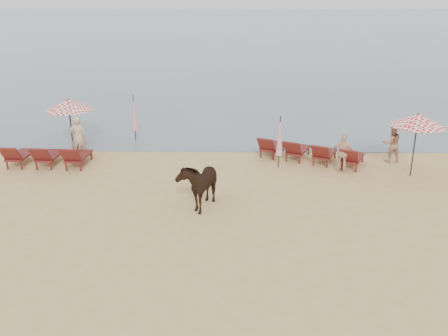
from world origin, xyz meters
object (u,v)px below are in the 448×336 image
(lounger_cluster_right, at_px, (310,151))
(umbrella_closed_left, at_px, (134,113))
(beachgoer_right_a, at_px, (392,143))
(beachgoer_right_b, at_px, (343,153))
(lounger_cluster_left, at_px, (47,155))
(beachgoer_left, at_px, (78,137))
(umbrella_open_right, at_px, (418,120))
(umbrella_open_left_b, at_px, (68,104))
(umbrella_closed_right, at_px, (280,136))
(umbrella_open_left_a, at_px, (69,105))
(cow, at_px, (199,183))

(lounger_cluster_right, bearing_deg, umbrella_closed_left, -175.38)
(beachgoer_right_a, bearing_deg, beachgoer_right_b, 23.85)
(lounger_cluster_left, xyz_separation_m, beachgoer_left, (0.96, 1.13, 0.42))
(umbrella_open_right, relative_size, beachgoer_right_a, 1.54)
(umbrella_closed_left, relative_size, beachgoer_right_a, 1.37)
(umbrella_open_right, xyz_separation_m, umbrella_closed_left, (-11.34, 4.33, -0.86))
(umbrella_open_left_b, bearing_deg, umbrella_closed_right, -26.48)
(umbrella_open_left_a, bearing_deg, lounger_cluster_right, -12.08)
(umbrella_open_left_b, xyz_separation_m, umbrella_open_right, (14.20, -3.93, 0.35))
(umbrella_open_left_b, xyz_separation_m, beachgoer_right_b, (11.65, -3.56, -1.08))
(umbrella_closed_right, xyz_separation_m, cow, (-2.92, -3.77, -0.48))
(umbrella_closed_left, distance_m, beachgoer_right_a, 11.36)
(umbrella_open_left_a, distance_m, umbrella_open_right, 14.08)
(lounger_cluster_left, bearing_deg, umbrella_open_right, -0.18)
(beachgoer_left, height_order, beachgoer_right_b, beachgoer_left)
(lounger_cluster_left, relative_size, cow, 1.64)
(beachgoer_right_a, height_order, beachgoer_right_b, beachgoer_right_a)
(umbrella_open_left_b, height_order, beachgoer_left, umbrella_open_left_b)
(umbrella_open_left_b, height_order, umbrella_open_right, umbrella_open_right)
(cow, relative_size, beachgoer_left, 1.08)
(cow, relative_size, beachgoer_right_b, 1.26)
(umbrella_closed_left, distance_m, beachgoer_left, 3.13)
(lounger_cluster_left, xyz_separation_m, umbrella_open_left_b, (0.00, 3.18, 1.37))
(cow, bearing_deg, umbrella_closed_right, 69.84)
(umbrella_open_right, height_order, beachgoer_left, umbrella_open_right)
(umbrella_open_right, height_order, cow, umbrella_open_right)
(umbrella_closed_right, bearing_deg, umbrella_open_right, -9.82)
(lounger_cluster_left, relative_size, umbrella_open_left_a, 1.39)
(lounger_cluster_left, distance_m, beachgoer_left, 1.54)
(umbrella_closed_right, distance_m, beachgoer_right_b, 2.52)
(umbrella_closed_right, relative_size, cow, 1.09)
(lounger_cluster_left, xyz_separation_m, beachgoer_right_a, (13.88, 0.85, 0.32))
(lounger_cluster_right, xyz_separation_m, umbrella_open_left_b, (-10.56, 2.40, 1.39))
(lounger_cluster_right, height_order, umbrella_closed_right, umbrella_closed_right)
(umbrella_open_left_b, xyz_separation_m, umbrella_closed_left, (2.86, 0.40, -0.51))
(lounger_cluster_left, height_order, umbrella_open_left_a, umbrella_open_left_a)
(lounger_cluster_right, height_order, beachgoer_left, beachgoer_left)
(cow, height_order, beachgoer_right_b, cow)
(umbrella_closed_right, distance_m, beachgoer_left, 8.35)
(umbrella_closed_left, bearing_deg, cow, -64.46)
(umbrella_closed_right, height_order, beachgoer_right_b, umbrella_closed_right)
(cow, bearing_deg, lounger_cluster_left, 167.51)
(umbrella_open_right, relative_size, beachgoer_right_b, 1.59)
(umbrella_closed_right, xyz_separation_m, beachgoer_right_b, (2.42, -0.49, -0.53))
(lounger_cluster_right, distance_m, umbrella_open_left_a, 10.36)
(lounger_cluster_left, xyz_separation_m, beachgoer_right_b, (11.65, -0.38, 0.30))
(umbrella_open_left_a, bearing_deg, beachgoer_left, -63.57)
(umbrella_open_left_a, bearing_deg, umbrella_closed_left, 26.94)
(beachgoer_right_b, bearing_deg, lounger_cluster_right, -24.42)
(lounger_cluster_right, xyz_separation_m, beachgoer_left, (-9.60, 0.36, 0.44))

